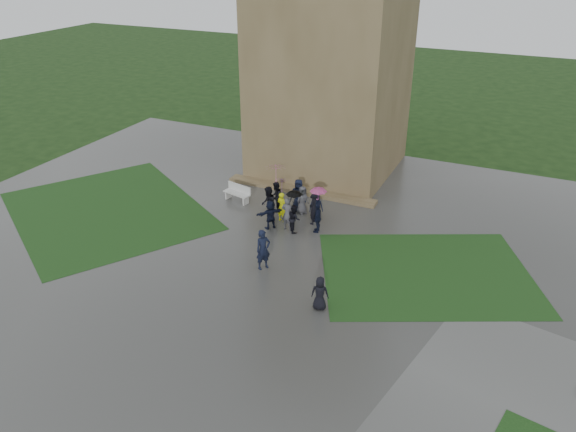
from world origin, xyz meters
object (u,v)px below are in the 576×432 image
at_px(bench, 238,193).
at_px(pedestrian_near, 320,293).
at_px(tower, 333,20).
at_px(pedestrian_mid, 263,250).

bearing_deg(bench, pedestrian_near, -30.55).
height_order(tower, pedestrian_near, tower).
xyz_separation_m(tower, bench, (-2.71, -6.94, -8.49)).
relative_size(bench, pedestrian_mid, 0.91).
xyz_separation_m(bench, pedestrian_mid, (4.51, -5.70, 0.45)).
xyz_separation_m(pedestrian_mid, pedestrian_near, (3.41, -1.78, -0.22)).
bearing_deg(pedestrian_mid, tower, 42.85).
distance_m(bench, pedestrian_near, 10.90).
bearing_deg(pedestrian_near, tower, -82.97).
distance_m(tower, pedestrian_near, 17.42).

